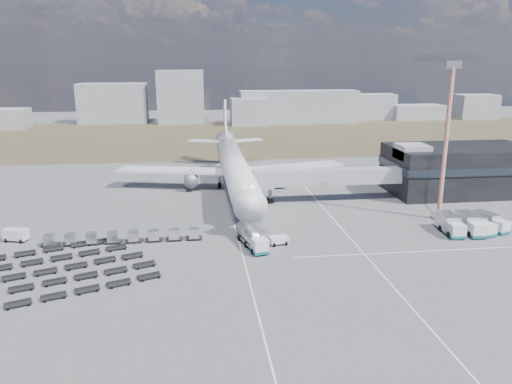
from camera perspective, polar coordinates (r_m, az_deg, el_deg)
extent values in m
plane|color=#565659|center=(80.11, -0.55, -5.52)|extent=(420.00, 420.00, 0.00)
cube|color=#463E2A|center=(186.86, -4.46, 6.32)|extent=(420.00, 90.00, 0.01)
cube|color=silver|center=(84.61, -2.29, -4.39)|extent=(0.25, 110.00, 0.01)
cube|color=silver|center=(87.86, 9.52, -3.85)|extent=(0.25, 110.00, 0.01)
cube|color=silver|center=(79.64, 18.44, -6.45)|extent=(40.00, 0.25, 0.01)
cube|color=black|center=(115.94, 22.26, 2.39)|extent=(30.00, 16.00, 10.00)
cube|color=#262D38|center=(115.71, 22.32, 2.97)|extent=(30.40, 16.40, 1.60)
cube|color=#939399|center=(107.94, 17.42, 4.40)|extent=(6.00, 6.00, 3.00)
cube|color=#939399|center=(101.35, 8.31, 1.74)|extent=(29.80, 3.00, 3.00)
cube|color=#939399|center=(98.19, 0.82, 1.47)|extent=(4.00, 3.60, 3.40)
cylinder|color=slate|center=(99.51, 1.64, 0.13)|extent=(0.70, 0.70, 5.10)
cylinder|color=black|center=(100.07, 1.63, -1.03)|extent=(1.40, 0.90, 1.40)
cylinder|color=silver|center=(107.33, -2.40, 2.74)|extent=(5.60, 48.00, 5.60)
cone|color=silver|center=(81.75, -0.84, -1.18)|extent=(5.60, 5.00, 5.60)
cone|color=silver|center=(134.62, -3.41, 5.58)|extent=(5.60, 8.00, 5.60)
cube|color=black|center=(83.44, -0.99, -0.27)|extent=(2.20, 2.00, 0.80)
cube|color=silver|center=(112.22, -9.25, 2.47)|extent=(25.59, 11.38, 0.50)
cube|color=silver|center=(114.19, 3.91, 2.85)|extent=(25.59, 11.38, 0.50)
cylinder|color=slate|center=(110.57, -7.43, 1.45)|extent=(3.00, 5.00, 3.00)
cylinder|color=slate|center=(112.03, 2.33, 1.74)|extent=(3.00, 5.00, 3.00)
cube|color=silver|center=(136.29, -5.79, 5.82)|extent=(9.49, 5.63, 0.35)
cube|color=silver|center=(136.98, -1.16, 5.94)|extent=(9.49, 5.63, 0.35)
cube|color=silver|center=(136.78, -3.54, 8.14)|extent=(0.50, 9.06, 11.45)
cylinder|color=slate|center=(88.16, -1.22, -2.72)|extent=(0.50, 0.50, 2.50)
cylinder|color=slate|center=(111.93, -4.18, 1.10)|extent=(0.60, 0.60, 2.50)
cylinder|color=slate|center=(112.42, -0.93, 1.20)|extent=(0.60, 0.60, 2.50)
cylinder|color=black|center=(88.39, -1.22, -3.18)|extent=(0.50, 1.20, 1.20)
cube|color=#92959F|center=(233.81, -27.20, 7.46)|extent=(22.21, 12.00, 8.03)
cube|color=#92959F|center=(235.49, -16.02, 9.73)|extent=(29.94, 12.00, 17.49)
cube|color=#92959F|center=(228.61, -8.62, 10.71)|extent=(20.36, 12.00, 23.17)
cube|color=#92959F|center=(220.07, -0.81, 9.17)|extent=(15.79, 12.00, 11.43)
cube|color=#92959F|center=(227.71, 4.88, 9.68)|extent=(52.66, 12.00, 14.30)
cube|color=#92959F|center=(246.53, 12.36, 9.51)|extent=(27.20, 12.00, 11.81)
cube|color=#92959F|center=(252.09, 17.86, 8.69)|extent=(24.31, 12.00, 6.86)
cube|color=#92959F|center=(265.61, 23.78, 8.93)|extent=(18.66, 12.00, 11.45)
cube|color=silver|center=(74.15, 0.43, -6.16)|extent=(2.62, 2.62, 2.08)
cube|color=#126265|center=(74.45, 0.43, -6.75)|extent=(2.73, 2.73, 0.45)
cylinder|color=silver|center=(77.89, -0.76, -4.78)|extent=(3.81, 7.12, 2.26)
cube|color=slate|center=(78.24, -0.76, -5.50)|extent=(3.72, 7.10, 0.32)
cylinder|color=black|center=(77.14, -0.41, -5.99)|extent=(2.52, 1.53, 0.99)
cube|color=silver|center=(78.10, 2.59, -5.56)|extent=(3.11, 2.11, 1.33)
cube|color=silver|center=(87.95, -25.75, -4.47)|extent=(4.03, 2.65, 2.03)
cube|color=silver|center=(113.41, 2.45, 1.47)|extent=(2.57, 5.94, 2.73)
cube|color=#126265|center=(113.68, 2.45, 0.92)|extent=(2.67, 6.04, 0.44)
cube|color=silver|center=(86.73, 21.95, -4.11)|extent=(2.45, 2.36, 2.22)
cube|color=#126265|center=(87.00, 21.90, -4.64)|extent=(2.56, 2.46, 0.45)
cube|color=silver|center=(89.63, 21.03, -3.14)|extent=(2.70, 4.78, 2.62)
cube|color=silver|center=(88.24, 23.97, -4.00)|extent=(2.45, 2.36, 2.22)
cube|color=#126265|center=(88.51, 23.91, -4.53)|extent=(2.56, 2.46, 0.45)
cube|color=silver|center=(91.09, 23.00, -3.06)|extent=(2.70, 4.78, 2.62)
cube|color=silver|center=(89.75, 24.99, -3.89)|extent=(2.61, 2.55, 2.00)
cube|color=#126265|center=(89.99, 24.93, -4.36)|extent=(2.72, 2.66, 0.41)
cube|color=silver|center=(91.58, 23.51, -3.13)|extent=(3.36, 4.65, 2.37)
cube|color=silver|center=(92.07, 26.24, -3.58)|extent=(2.61, 2.55, 2.00)
cube|color=#126265|center=(92.30, 26.18, -4.04)|extent=(2.72, 2.66, 0.41)
cube|color=silver|center=(93.86, 24.77, -2.84)|extent=(3.36, 4.65, 2.37)
cube|color=black|center=(83.78, -22.47, -5.56)|extent=(2.59, 1.61, 0.18)
cube|color=silver|center=(83.51, -22.53, -5.02)|extent=(1.60, 1.60, 1.48)
cube|color=black|center=(83.02, -20.35, -5.53)|extent=(2.59, 1.61, 0.18)
cube|color=silver|center=(82.74, -20.41, -4.99)|extent=(1.60, 1.60, 1.48)
cube|color=black|center=(82.37, -18.20, -5.50)|extent=(2.59, 1.61, 0.18)
cube|color=silver|center=(82.09, -18.25, -4.95)|extent=(1.60, 1.60, 1.48)
cube|color=black|center=(81.83, -16.01, -5.46)|extent=(2.59, 1.61, 0.18)
cube|color=silver|center=(81.55, -16.06, -4.90)|extent=(1.60, 1.60, 1.48)
cube|color=black|center=(81.42, -13.80, -5.40)|extent=(2.59, 1.61, 0.18)
cube|color=silver|center=(81.14, -13.84, -4.85)|extent=(1.60, 1.60, 1.48)
cube|color=black|center=(81.13, -11.58, -5.35)|extent=(2.59, 1.61, 0.18)
cube|color=silver|center=(80.84, -11.61, -4.79)|extent=(1.60, 1.60, 1.48)
cube|color=black|center=(80.95, -9.33, -5.28)|extent=(2.59, 1.61, 0.18)
cube|color=silver|center=(80.67, -9.36, -4.72)|extent=(1.60, 1.60, 1.48)
cube|color=black|center=(80.91, -7.09, -5.20)|extent=(2.59, 1.61, 0.18)
cube|color=silver|center=(80.62, -7.11, -4.64)|extent=(1.60, 1.60, 1.48)
cube|color=black|center=(66.52, -20.42, -10.65)|extent=(22.52, 9.91, 0.71)
cube|color=black|center=(70.27, -20.92, -9.29)|extent=(22.52, 9.91, 0.71)
cube|color=black|center=(74.06, -21.38, -8.08)|extent=(22.52, 9.91, 0.71)
cube|color=black|center=(77.89, -21.78, -6.98)|extent=(18.85, 8.49, 0.71)
cube|color=black|center=(81.74, -22.15, -5.99)|extent=(18.85, 8.49, 0.71)
cylinder|color=red|center=(93.24, 20.84, 4.96)|extent=(0.75, 0.75, 26.78)
cube|color=slate|center=(92.08, 21.64, 13.38)|extent=(2.65, 1.13, 1.29)
cube|color=#565659|center=(96.22, 20.11, -2.81)|extent=(2.14, 2.14, 0.32)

